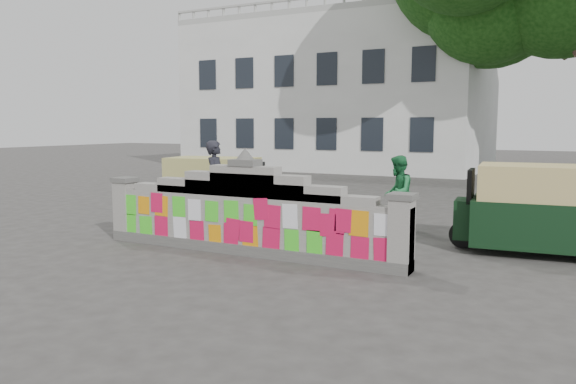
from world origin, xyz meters
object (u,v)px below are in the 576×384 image
(cyclist_bike, at_px, (216,208))
(rickshaw_left, at_px, (216,187))
(pedestrian, at_px, (398,193))
(rickshaw_right, at_px, (541,208))
(cyclist_rider, at_px, (216,192))

(cyclist_bike, xyz_separation_m, rickshaw_left, (-1.11, 1.56, 0.28))
(pedestrian, height_order, rickshaw_left, pedestrian)
(rickshaw_left, bearing_deg, pedestrian, -2.30)
(pedestrian, bearing_deg, cyclist_bike, -66.27)
(cyclist_bike, relative_size, rickshaw_left, 0.70)
(rickshaw_left, bearing_deg, rickshaw_right, -13.55)
(pedestrian, height_order, rickshaw_right, pedestrian)
(cyclist_rider, height_order, rickshaw_right, cyclist_rider)
(cyclist_rider, relative_size, rickshaw_right, 0.59)
(cyclist_bike, distance_m, cyclist_rider, 0.38)
(pedestrian, relative_size, rickshaw_left, 0.59)
(cyclist_bike, relative_size, rickshaw_right, 0.66)
(cyclist_bike, xyz_separation_m, pedestrian, (3.62, 2.13, 0.33))
(cyclist_rider, bearing_deg, rickshaw_left, 20.21)
(cyclist_rider, bearing_deg, cyclist_bike, -0.00)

